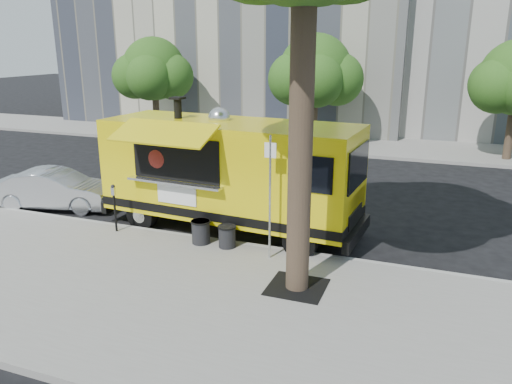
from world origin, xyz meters
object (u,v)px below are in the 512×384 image
at_px(sign_post, 270,190).
at_px(sedan, 56,189).
at_px(far_tree_a, 154,69).
at_px(trash_bin_left, 201,231).
at_px(trash_bin_right, 227,236).
at_px(parking_meter, 114,202).
at_px(far_tree_b, 315,71).
at_px(food_truck, 229,172).

relative_size(sign_post, sedan, 0.78).
bearing_deg(far_tree_a, trash_bin_left, -54.83).
bearing_deg(far_tree_a, trash_bin_right, -52.80).
bearing_deg(trash_bin_right, parking_meter, -179.14).
height_order(trash_bin_left, trash_bin_right, trash_bin_left).
relative_size(far_tree_a, far_tree_b, 0.97).
height_order(parking_meter, trash_bin_left, parking_meter).
xyz_separation_m(far_tree_b, parking_meter, (-2.00, -14.05, -2.85)).
xyz_separation_m(far_tree_b, sedan, (-5.26, -12.68, -3.20)).
height_order(far_tree_a, food_truck, far_tree_a).
bearing_deg(sedan, far_tree_a, 3.71).
distance_m(far_tree_b, parking_meter, 14.48).
bearing_deg(trash_bin_left, far_tree_a, 125.17).
distance_m(sedan, trash_bin_left, 5.99).
height_order(far_tree_b, sedan, far_tree_b).
relative_size(far_tree_b, parking_meter, 4.12).
distance_m(parking_meter, trash_bin_right, 3.36).
bearing_deg(trash_bin_right, food_truck, 111.41).
bearing_deg(sign_post, far_tree_a, 129.83).
xyz_separation_m(sedan, trash_bin_right, (6.58, -1.32, -0.18)).
bearing_deg(sedan, sign_post, -114.64).
bearing_deg(trash_bin_right, sign_post, -11.50).
bearing_deg(trash_bin_right, sedan, 168.63).
distance_m(far_tree_b, food_truck, 12.73).
distance_m(far_tree_a, food_truck, 15.69).
bearing_deg(far_tree_a, sedan, -73.04).
height_order(far_tree_a, trash_bin_left, far_tree_a).
height_order(sign_post, trash_bin_left, sign_post).
xyz_separation_m(food_truck, trash_bin_right, (0.58, -1.47, -1.27)).
height_order(far_tree_a, trash_bin_right, far_tree_a).
height_order(far_tree_b, trash_bin_left, far_tree_b).
xyz_separation_m(far_tree_b, trash_bin_right, (1.32, -14.00, -3.38)).
bearing_deg(parking_meter, trash_bin_right, 0.86).
height_order(far_tree_a, far_tree_b, far_tree_b).
height_order(far_tree_a, sedan, far_tree_a).
relative_size(far_tree_b, trash_bin_right, 9.74).
height_order(parking_meter, trash_bin_right, parking_meter).
bearing_deg(sedan, parking_meter, -126.11).
bearing_deg(sign_post, food_truck, 136.36).
distance_m(far_tree_b, sign_post, 14.61).
xyz_separation_m(food_truck, sedan, (-6.00, -0.15, -1.09)).
height_order(far_tree_b, parking_meter, far_tree_b).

